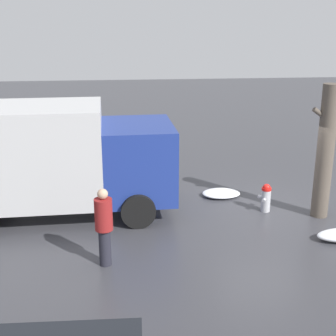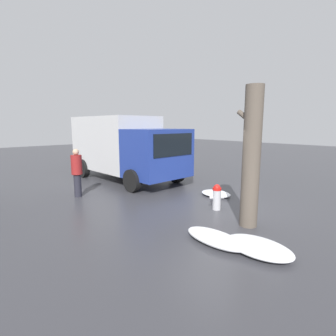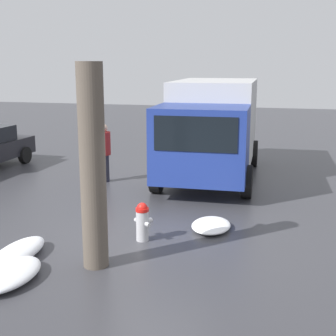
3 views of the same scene
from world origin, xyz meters
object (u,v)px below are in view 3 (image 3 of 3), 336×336
at_px(fire_hydrant, 142,221).
at_px(delivery_truck, 212,126).
at_px(tree_trunk, 93,168).
at_px(pedestrian, 104,151).

xyz_separation_m(fire_hydrant, delivery_truck, (5.83, -0.49, 1.22)).
xyz_separation_m(fire_hydrant, tree_trunk, (-1.37, 0.45, 1.39)).
xyz_separation_m(tree_trunk, pedestrian, (5.74, 2.10, -0.84)).
xyz_separation_m(tree_trunk, delivery_truck, (7.20, -0.94, -0.18)).
relative_size(fire_hydrant, pedestrian, 0.46).
bearing_deg(tree_trunk, pedestrian, 20.14).
bearing_deg(pedestrian, delivery_truck, -7.86).
relative_size(fire_hydrant, tree_trunk, 0.22).
height_order(tree_trunk, pedestrian, tree_trunk).
distance_m(tree_trunk, delivery_truck, 7.26).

